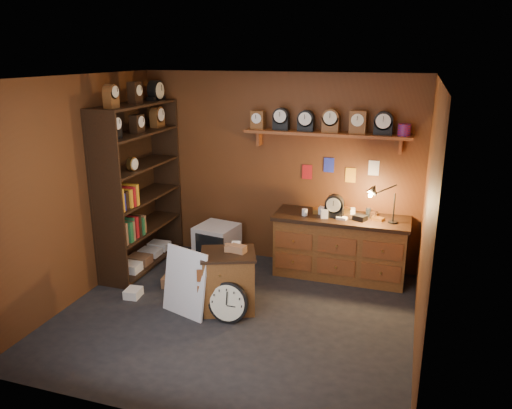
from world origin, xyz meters
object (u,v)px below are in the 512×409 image
(shelving_unit, at_px, (137,180))
(big_round_clock, at_px, (228,302))
(workbench, at_px, (340,243))
(low_cabinet, at_px, (228,278))

(shelving_unit, distance_m, big_round_clock, 2.32)
(shelving_unit, distance_m, workbench, 2.92)
(shelving_unit, height_order, low_cabinet, shelving_unit)
(shelving_unit, xyz_separation_m, big_round_clock, (1.76, -1.12, -1.02))
(big_round_clock, bearing_deg, shelving_unit, 147.65)
(shelving_unit, relative_size, big_round_clock, 5.44)
(shelving_unit, height_order, workbench, shelving_unit)
(shelving_unit, distance_m, low_cabinet, 2.05)
(low_cabinet, relative_size, big_round_clock, 1.70)
(workbench, height_order, low_cabinet, workbench)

